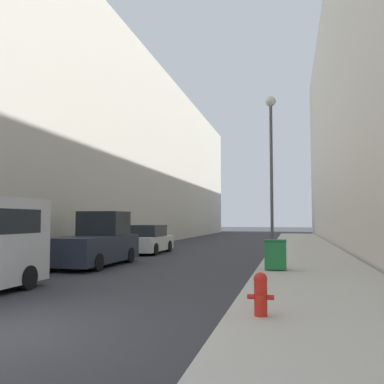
{
  "coord_description": "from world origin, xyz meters",
  "views": [
    {
      "loc": [
        5.04,
        -5.86,
        1.84
      ],
      "look_at": [
        0.09,
        15.58,
        3.26
      ],
      "focal_mm": 40.0,
      "sensor_mm": 36.0,
      "label": 1
    }
  ],
  "objects_px": {
    "lamppost": "(271,155)",
    "pickup_truck": "(96,243)",
    "fire_hydrant": "(261,293)",
    "parked_sedan_near": "(147,240)",
    "trash_bin": "(276,254)"
  },
  "relations": [
    {
      "from": "lamppost",
      "to": "pickup_truck",
      "type": "bearing_deg",
      "value": -166.15
    },
    {
      "from": "trash_bin",
      "to": "fire_hydrant",
      "type": "bearing_deg",
      "value": -90.18
    },
    {
      "from": "fire_hydrant",
      "to": "lamppost",
      "type": "height_order",
      "value": "lamppost"
    },
    {
      "from": "pickup_truck",
      "to": "fire_hydrant",
      "type": "bearing_deg",
      "value": -49.21
    },
    {
      "from": "pickup_truck",
      "to": "trash_bin",
      "type": "bearing_deg",
      "value": -9.01
    },
    {
      "from": "fire_hydrant",
      "to": "lamppost",
      "type": "bearing_deg",
      "value": 91.15
    },
    {
      "from": "trash_bin",
      "to": "parked_sedan_near",
      "type": "relative_size",
      "value": 0.24
    },
    {
      "from": "fire_hydrant",
      "to": "parked_sedan_near",
      "type": "xyz_separation_m",
      "value": [
        -7.14,
        14.67,
        0.16
      ]
    },
    {
      "from": "fire_hydrant",
      "to": "trash_bin",
      "type": "distance_m",
      "value": 7.09
    },
    {
      "from": "parked_sedan_near",
      "to": "lamppost",
      "type": "bearing_deg",
      "value": -34.41
    },
    {
      "from": "fire_hydrant",
      "to": "pickup_truck",
      "type": "xyz_separation_m",
      "value": [
        -7.09,
        8.22,
        0.34
      ]
    },
    {
      "from": "lamppost",
      "to": "pickup_truck",
      "type": "distance_m",
      "value": 7.96
    },
    {
      "from": "trash_bin",
      "to": "pickup_truck",
      "type": "relative_size",
      "value": 0.2
    },
    {
      "from": "lamppost",
      "to": "pickup_truck",
      "type": "height_order",
      "value": "lamppost"
    },
    {
      "from": "trash_bin",
      "to": "parked_sedan_near",
      "type": "xyz_separation_m",
      "value": [
        -7.16,
        7.58,
        0.04
      ]
    }
  ]
}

